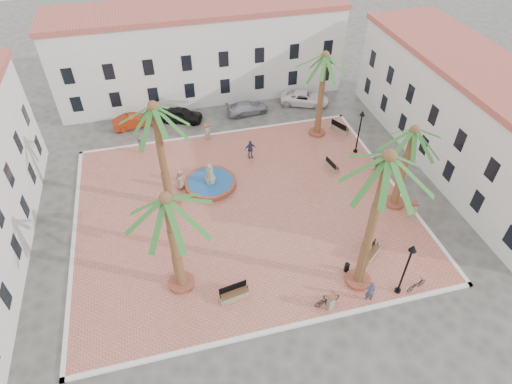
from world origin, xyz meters
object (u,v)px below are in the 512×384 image
litter_bin (347,267)px  car_red (134,121)px  palm_sw (168,211)px  lamppost_e (360,125)px  cyclist_b (367,239)px  car_black (181,115)px  pedestrian_fountain_a (180,180)px  car_silver (248,108)px  palm_nw (155,119)px  bicycle_b (327,299)px  bollard_n (207,131)px  lamppost_s (408,261)px  fountain (210,182)px  cyclist_a (370,291)px  car_white (305,98)px  palm_s (386,172)px  palm_e (412,140)px  bollard_e (413,210)px  palm_ne (325,65)px  bench_s (234,294)px  bench_e (332,166)px  bench_ne (340,128)px  pedestrian_north (141,144)px  bench_se (371,253)px  bicycle_a (416,285)px  pedestrian_fountain_b (250,149)px  pedestrian_east (378,163)px

litter_bin → car_red: size_ratio=0.17×
palm_sw → lamppost_e: palm_sw is taller
cyclist_b → car_black: bearing=-75.8°
pedestrian_fountain_a → car_silver: (8.31, 10.52, -0.42)m
palm_nw → bicycle_b: palm_nw is taller
palm_nw → bollard_n: palm_nw is taller
lamppost_s → cyclist_b: lamppost_s is taller
litter_bin → fountain: bearing=123.5°
car_black → cyclist_b: bearing=-131.0°
lamppost_e → cyclist_a: 16.44m
bollard_n → car_white: bollard_n is taller
palm_s → palm_e: 9.35m
lamppost_e → bollard_e: (0.60, -9.01, -2.19)m
palm_e → car_black: size_ratio=1.70×
palm_ne → pedestrian_fountain_a: bearing=-160.7°
bench_s → car_silver: (6.27, 22.25, 0.19)m
palm_nw → car_red: (-2.28, 12.48, -7.41)m
car_black → bench_s: bearing=-156.9°
palm_s → lamppost_e: palm_s is taller
lamppost_s → bench_e: bearing=86.7°
lamppost_e → bench_ne: bearing=91.1°
cyclist_a → pedestrian_north: cyclist_a is taller
bench_se → bicycle_a: 3.68m
palm_e → litter_bin: palm_e is taller
bench_s → lamppost_s: bearing=-21.6°
bicycle_a → pedestrian_fountain_b: (-7.13, 16.78, 0.50)m
palm_e → car_silver: 19.44m
palm_s → bicycle_a: palm_s is taller
palm_e → litter_bin: bearing=-140.3°
palm_nw → palm_e: (17.49, -4.53, -1.72)m
pedestrian_fountain_b → car_red: size_ratio=0.44×
fountain → bicycle_b: size_ratio=2.42×
palm_sw → bollard_e: palm_sw is taller
bench_se → car_black: car_black is taller
palm_ne → bicycle_a: palm_ne is taller
bench_s → cyclist_a: cyclist_a is taller
palm_s → car_black: 26.50m
palm_s → bench_se: bearing=44.5°
bollard_e → bicycle_a: bollard_e is taller
palm_nw → car_red: 14.70m
pedestrian_fountain_a → car_black: (1.35, 10.73, -0.32)m
bicycle_b → pedestrian_north: pedestrian_north is taller
car_white → lamppost_e: bearing=-147.4°
palm_nw → cyclist_b: size_ratio=5.72×
palm_sw → car_black: bearing=83.0°
pedestrian_east → car_white: bearing=-170.7°
bench_e → pedestrian_fountain_a: pedestrian_fountain_a is taller
fountain → palm_e: bearing=-23.1°
car_white → bench_s: bearing=173.9°
bicycle_b → lamppost_e: bearing=-37.7°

